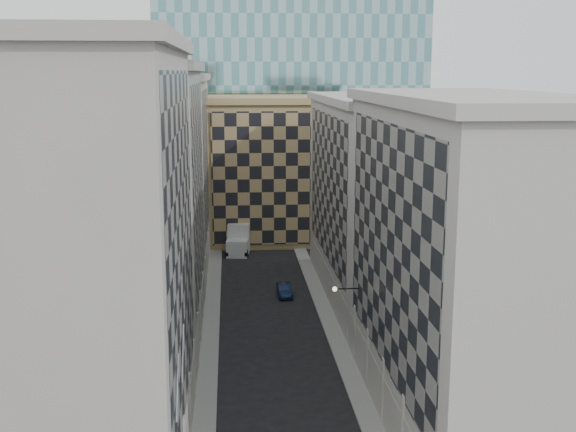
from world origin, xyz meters
TOP-DOWN VIEW (x-y plane):
  - sidewalk_west at (-5.25, 30.00)m, footprint 1.50×100.00m
  - sidewalk_east at (5.25, 30.00)m, footprint 1.50×100.00m
  - bldg_left_a at (-10.88, 11.00)m, footprint 10.80×22.80m
  - bldg_left_b at (-10.88, 33.00)m, footprint 10.80×22.80m
  - bldg_left_c at (-10.88, 55.00)m, footprint 10.80×22.80m
  - bldg_right_a at (10.88, 15.00)m, footprint 10.80×26.80m
  - bldg_right_b at (10.89, 42.00)m, footprint 10.80×28.80m
  - tan_block at (2.00, 67.90)m, footprint 16.80×14.80m
  - church_tower at (0.00, 82.00)m, footprint 7.20×7.20m
  - flagpoles_left at (-5.90, 6.00)m, footprint 0.10×6.33m
  - bracket_lamp at (4.38, 24.00)m, footprint 1.98×0.36m
  - box_truck at (-2.36, 60.50)m, footprint 3.31×6.72m
  - dark_car at (1.85, 42.06)m, footprint 1.43×3.79m

SIDE VIEW (x-z plane):
  - sidewalk_west at x=-5.25m, z-range 0.00..0.15m
  - sidewalk_east at x=5.25m, z-range 0.00..0.15m
  - dark_car at x=1.85m, z-range 0.00..1.23m
  - box_truck at x=-2.36m, z-range -0.23..3.32m
  - bracket_lamp at x=4.38m, z-range 6.02..6.38m
  - flagpoles_left at x=-5.90m, z-range 6.83..9.17m
  - tan_block at x=2.00m, z-range 0.04..18.84m
  - bldg_right_b at x=10.89m, z-range 0.00..19.70m
  - bldg_right_a at x=10.88m, z-range -0.03..20.67m
  - bldg_left_c at x=-10.88m, z-range -0.02..21.68m
  - bldg_left_b at x=-10.88m, z-range -0.03..22.67m
  - bldg_left_a at x=-10.88m, z-range -0.03..23.67m
  - church_tower at x=0.00m, z-range 1.20..52.70m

